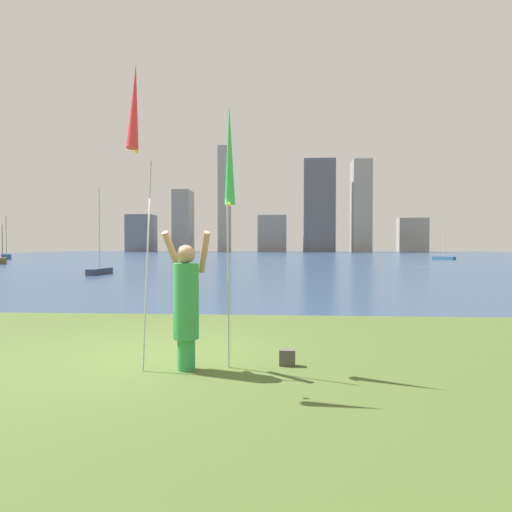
{
  "coord_description": "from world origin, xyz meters",
  "views": [
    {
      "loc": [
        2.19,
        -7.12,
        1.8
      ],
      "look_at": [
        0.97,
        12.13,
        1.32
      ],
      "focal_mm": 31.03,
      "sensor_mm": 36.0,
      "label": 1
    }
  ],
  "objects_px": {
    "bag": "(287,358)",
    "sailboat_1": "(444,257)",
    "kite_flag_right": "(230,159)",
    "sailboat_2": "(6,256)",
    "sailboat_3": "(3,261)",
    "kite_flag_left": "(135,115)",
    "person": "(186,302)",
    "sailboat_4": "(100,269)"
  },
  "relations": [
    {
      "from": "bag",
      "to": "sailboat_1",
      "type": "xyz_separation_m",
      "value": [
        19.7,
        49.44,
        0.18
      ]
    },
    {
      "from": "kite_flag_right",
      "to": "sailboat_2",
      "type": "distance_m",
      "value": 58.39
    },
    {
      "from": "sailboat_1",
      "to": "sailboat_3",
      "type": "relative_size",
      "value": 1.44
    },
    {
      "from": "kite_flag_right",
      "to": "sailboat_1",
      "type": "xyz_separation_m",
      "value": [
        20.56,
        49.47,
        -2.78
      ]
    },
    {
      "from": "kite_flag_left",
      "to": "person",
      "type": "bearing_deg",
      "value": 33.72
    },
    {
      "from": "kite_flag_left",
      "to": "sailboat_4",
      "type": "relative_size",
      "value": 0.81
    },
    {
      "from": "sailboat_2",
      "to": "sailboat_4",
      "type": "distance_m",
      "value": 36.2
    },
    {
      "from": "sailboat_2",
      "to": "sailboat_4",
      "type": "height_order",
      "value": "sailboat_2"
    },
    {
      "from": "sailboat_3",
      "to": "sailboat_4",
      "type": "height_order",
      "value": "sailboat_4"
    },
    {
      "from": "sailboat_3",
      "to": "kite_flag_right",
      "type": "bearing_deg",
      "value": -52.53
    },
    {
      "from": "bag",
      "to": "sailboat_4",
      "type": "xyz_separation_m",
      "value": [
        -11.35,
        19.87,
        0.21
      ]
    },
    {
      "from": "sailboat_4",
      "to": "person",
      "type": "bearing_deg",
      "value": -63.87
    },
    {
      "from": "bag",
      "to": "sailboat_1",
      "type": "bearing_deg",
      "value": 68.27
    },
    {
      "from": "bag",
      "to": "kite_flag_right",
      "type": "bearing_deg",
      "value": -178.0
    },
    {
      "from": "person",
      "to": "sailboat_4",
      "type": "xyz_separation_m",
      "value": [
        -9.9,
        20.18,
        -0.66
      ]
    },
    {
      "from": "person",
      "to": "kite_flag_right",
      "type": "height_order",
      "value": "kite_flag_right"
    },
    {
      "from": "sailboat_1",
      "to": "bag",
      "type": "bearing_deg",
      "value": -111.73
    },
    {
      "from": "person",
      "to": "kite_flag_left",
      "type": "distance_m",
      "value": 2.66
    },
    {
      "from": "bag",
      "to": "sailboat_2",
      "type": "height_order",
      "value": "sailboat_2"
    },
    {
      "from": "bag",
      "to": "sailboat_4",
      "type": "distance_m",
      "value": 22.89
    },
    {
      "from": "kite_flag_left",
      "to": "sailboat_3",
      "type": "bearing_deg",
      "value": 125.63
    },
    {
      "from": "kite_flag_right",
      "to": "sailboat_4",
      "type": "distance_m",
      "value": 22.67
    },
    {
      "from": "sailboat_4",
      "to": "sailboat_3",
      "type": "bearing_deg",
      "value": 137.95
    },
    {
      "from": "sailboat_4",
      "to": "kite_flag_left",
      "type": "bearing_deg",
      "value": -65.68
    },
    {
      "from": "kite_flag_right",
      "to": "bag",
      "type": "height_order",
      "value": "kite_flag_right"
    },
    {
      "from": "person",
      "to": "kite_flag_right",
      "type": "distance_m",
      "value": 2.18
    },
    {
      "from": "person",
      "to": "sailboat_1",
      "type": "xyz_separation_m",
      "value": [
        21.16,
        49.74,
        -0.69
      ]
    },
    {
      "from": "kite_flag_right",
      "to": "bag",
      "type": "distance_m",
      "value": 3.08
    },
    {
      "from": "kite_flag_left",
      "to": "sailboat_2",
      "type": "relative_size",
      "value": 0.77
    },
    {
      "from": "sailboat_2",
      "to": "sailboat_3",
      "type": "distance_m",
      "value": 15.78
    },
    {
      "from": "sailboat_3",
      "to": "sailboat_4",
      "type": "relative_size",
      "value": 0.71
    },
    {
      "from": "bag",
      "to": "sailboat_3",
      "type": "relative_size",
      "value": 0.06
    },
    {
      "from": "kite_flag_left",
      "to": "sailboat_3",
      "type": "xyz_separation_m",
      "value": [
        -24.72,
        34.48,
        -3.22
      ]
    },
    {
      "from": "person",
      "to": "bag",
      "type": "xyz_separation_m",
      "value": [
        1.46,
        0.3,
        -0.87
      ]
    },
    {
      "from": "kite_flag_right",
      "to": "kite_flag_left",
      "type": "bearing_deg",
      "value": -150.68
    },
    {
      "from": "sailboat_2",
      "to": "person",
      "type": "bearing_deg",
      "value": -54.66
    },
    {
      "from": "kite_flag_right",
      "to": "sailboat_4",
      "type": "relative_size",
      "value": 0.74
    },
    {
      "from": "person",
      "to": "sailboat_3",
      "type": "distance_m",
      "value": 42.47
    },
    {
      "from": "person",
      "to": "sailboat_3",
      "type": "relative_size",
      "value": 0.54
    },
    {
      "from": "kite_flag_left",
      "to": "kite_flag_right",
      "type": "xyz_separation_m",
      "value": [
        1.2,
        0.67,
        -0.48
      ]
    },
    {
      "from": "person",
      "to": "sailboat_4",
      "type": "distance_m",
      "value": 22.48
    },
    {
      "from": "kite_flag_left",
      "to": "sailboat_4",
      "type": "height_order",
      "value": "sailboat_4"
    }
  ]
}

